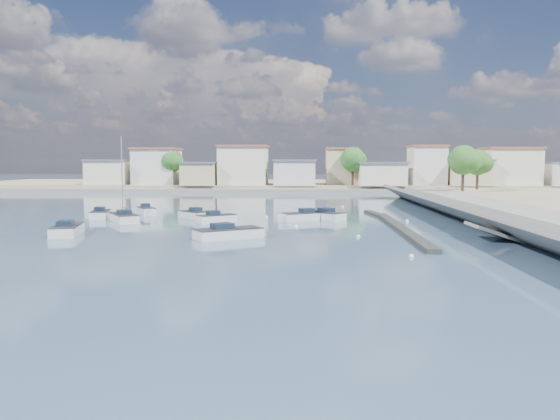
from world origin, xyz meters
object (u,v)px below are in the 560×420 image
(motorboat_a, at_px, (68,230))
(motorboat_g, at_px, (147,211))
(motorboat_d, at_px, (301,217))
(motorboat_f, at_px, (193,215))
(motorboat_c, at_px, (321,216))
(sailboat, at_px, (122,217))
(motorboat_e, at_px, (101,214))
(motorboat_h, at_px, (232,234))
(motorboat_b, at_px, (219,219))

(motorboat_a, xyz_separation_m, motorboat_g, (1.59, 17.81, 0.00))
(motorboat_d, height_order, motorboat_f, same)
(motorboat_c, distance_m, sailboat, 20.96)
(motorboat_a, bearing_deg, motorboat_f, 59.55)
(motorboat_e, distance_m, motorboat_g, 5.62)
(motorboat_e, height_order, motorboat_g, same)
(motorboat_d, bearing_deg, motorboat_e, 175.66)
(motorboat_a, height_order, motorboat_g, same)
(motorboat_c, relative_size, motorboat_h, 0.88)
(motorboat_d, bearing_deg, motorboat_f, 173.12)
(motorboat_a, relative_size, motorboat_e, 1.18)
(motorboat_c, relative_size, motorboat_e, 1.01)
(motorboat_h, bearing_deg, motorboat_g, 123.23)
(motorboat_a, bearing_deg, motorboat_c, 31.59)
(motorboat_b, height_order, motorboat_h, same)
(motorboat_e, bearing_deg, motorboat_a, -80.29)
(motorboat_c, height_order, motorboat_e, same)
(motorboat_d, xyz_separation_m, sailboat, (-18.56, -1.83, 0.04))
(motorboat_c, xyz_separation_m, motorboat_d, (-2.15, -1.38, -0.00))
(motorboat_b, xyz_separation_m, motorboat_g, (-9.85, 8.16, 0.00))
(motorboat_a, height_order, motorboat_c, same)
(motorboat_h, bearing_deg, motorboat_c, 63.36)
(motorboat_g, bearing_deg, motorboat_e, -134.65)
(motorboat_b, bearing_deg, motorboat_c, 20.15)
(motorboat_a, distance_m, motorboat_c, 25.79)
(motorboat_h, height_order, sailboat, sailboat)
(motorboat_d, xyz_separation_m, motorboat_f, (-11.85, 1.43, 0.00))
(motorboat_b, bearing_deg, motorboat_f, 131.64)
(motorboat_b, height_order, motorboat_f, same)
(motorboat_d, xyz_separation_m, motorboat_h, (-5.47, -13.80, 0.00))
(motorboat_a, xyz_separation_m, sailboat, (1.26, 10.30, 0.04))
(motorboat_a, bearing_deg, motorboat_d, 31.46)
(motorboat_a, distance_m, motorboat_h, 14.45)
(motorboat_b, relative_size, motorboat_h, 0.73)
(motorboat_g, bearing_deg, motorboat_b, -39.62)
(motorboat_a, distance_m, motorboat_e, 14.01)
(motorboat_b, relative_size, motorboat_d, 0.82)
(motorboat_b, distance_m, motorboat_c, 11.21)
(motorboat_f, distance_m, sailboat, 7.46)
(motorboat_f, relative_size, motorboat_h, 0.70)
(motorboat_d, height_order, sailboat, sailboat)
(motorboat_a, bearing_deg, motorboat_b, 40.13)
(motorboat_e, bearing_deg, motorboat_b, -16.77)
(motorboat_g, bearing_deg, sailboat, -92.52)
(motorboat_f, relative_size, sailboat, 0.45)
(motorboat_a, relative_size, motorboat_h, 1.02)
(motorboat_c, height_order, motorboat_g, same)
(motorboat_b, relative_size, motorboat_c, 0.83)
(motorboat_c, distance_m, motorboat_g, 20.83)
(motorboat_b, height_order, motorboat_g, same)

